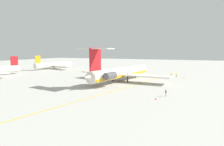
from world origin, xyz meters
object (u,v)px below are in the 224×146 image
object	(u,v)px
main_jetliner	(120,73)
ground_crew_near_tail	(171,75)
airliner_mid_left	(55,65)
ground_crew_starboard	(113,71)
safety_cone_wingtip	(184,78)
ground_crew_near_nose	(166,92)
safety_cone_nose	(156,99)
ground_crew_portside	(176,75)

from	to	relation	value
main_jetliner	ground_crew_near_tail	world-z (taller)	main_jetliner
airliner_mid_left	ground_crew_starboard	size ratio (longest dim) A/B	15.44
ground_crew_starboard	safety_cone_wingtip	size ratio (longest dim) A/B	3.30
ground_crew_near_nose	safety_cone_wingtip	world-z (taller)	ground_crew_near_nose
safety_cone_nose	safety_cone_wingtip	size ratio (longest dim) A/B	1.00
ground_crew_portside	safety_cone_nose	bearing A→B (deg)	-31.65
ground_crew_portside	safety_cone_wingtip	world-z (taller)	ground_crew_portside
airliner_mid_left	ground_crew_near_nose	size ratio (longest dim) A/B	16.19
main_jetliner	ground_crew_portside	bearing A→B (deg)	-32.96
ground_crew_portside	ground_crew_starboard	xyz separation A→B (m)	(5.05, 31.18, 0.06)
main_jetliner	airliner_mid_left	xyz separation A→B (m)	(32.38, 56.82, -0.83)
ground_crew_near_tail	ground_crew_near_nose	bearing A→B (deg)	28.60
safety_cone_nose	ground_crew_near_nose	bearing A→B (deg)	-18.86
ground_crew_near_nose	safety_cone_nose	size ratio (longest dim) A/B	3.15
main_jetliner	safety_cone_wingtip	world-z (taller)	main_jetliner
airliner_mid_left	ground_crew_near_nose	bearing A→B (deg)	-111.44
airliner_mid_left	ground_crew_near_nose	distance (m)	91.20
ground_crew_near_tail	ground_crew_portside	size ratio (longest dim) A/B	1.01
main_jetliner	ground_crew_near_nose	world-z (taller)	main_jetliner
safety_cone_wingtip	ground_crew_portside	bearing A→B (deg)	74.00
main_jetliner	airliner_mid_left	bearing A→B (deg)	69.46
airliner_mid_left	ground_crew_near_tail	world-z (taller)	airliner_mid_left
ground_crew_portside	safety_cone_wingtip	xyz separation A→B (m)	(-0.91, -3.17, -0.81)
ground_crew_near_nose	ground_crew_starboard	distance (m)	53.62
main_jetliner	ground_crew_starboard	distance (m)	28.11
ground_crew_near_nose	safety_cone_nose	bearing A→B (deg)	-116.68
ground_crew_near_tail	ground_crew_portside	world-z (taller)	ground_crew_near_tail
airliner_mid_left	ground_crew_portside	size ratio (longest dim) A/B	16.32
safety_cone_wingtip	safety_cone_nose	bearing A→B (deg)	175.82
ground_crew_portside	safety_cone_nose	distance (m)	41.78
ground_crew_portside	ground_crew_near_nose	bearing A→B (deg)	-29.27
safety_cone_nose	ground_crew_portside	bearing A→B (deg)	0.25
safety_cone_nose	ground_crew_near_tail	bearing A→B (deg)	3.10
ground_crew_starboard	airliner_mid_left	bearing A→B (deg)	-114.72
ground_crew_near_nose	ground_crew_starboard	xyz separation A→B (m)	(42.35, 32.89, 0.05)
main_jetliner	airliner_mid_left	distance (m)	65.41
ground_crew_near_nose	safety_cone_nose	distance (m)	4.80
airliner_mid_left	safety_cone_nose	xyz separation A→B (m)	(-54.70, -74.58, -2.20)
airliner_mid_left	ground_crew_starboard	world-z (taller)	airliner_mid_left
ground_crew_portside	safety_cone_wingtip	distance (m)	3.40
ground_crew_near_nose	safety_cone_wingtip	size ratio (longest dim) A/B	3.15
ground_crew_portside	ground_crew_starboard	size ratio (longest dim) A/B	0.95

